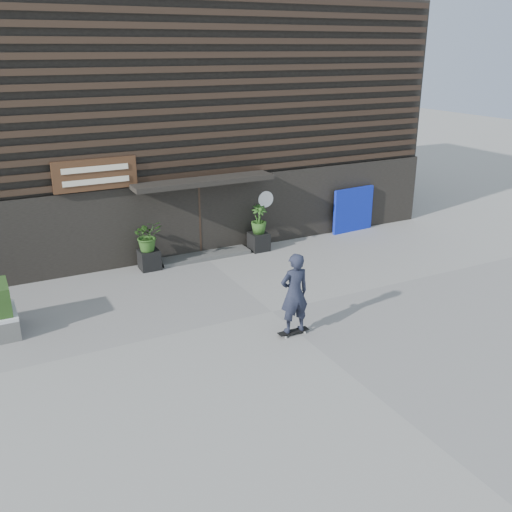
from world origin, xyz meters
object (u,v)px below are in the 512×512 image
blue_tarp (353,210)px  skateboarder (294,293)px  planter_pot_left (149,260)px  planter_pot_right (259,242)px

blue_tarp → skateboarder: (-6.11, -6.03, 0.25)m
planter_pot_left → blue_tarp: size_ratio=0.34×
planter_pot_left → skateboarder: bearing=-73.0°
planter_pot_right → skateboarder: bearing=-109.6°
planter_pot_right → skateboarder: 6.14m
planter_pot_right → skateboarder: skateboarder is taller
planter_pot_right → blue_tarp: bearing=4.2°
blue_tarp → skateboarder: 8.59m
skateboarder → planter_pot_right: bearing=70.4°
blue_tarp → planter_pot_left: bearing=177.8°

